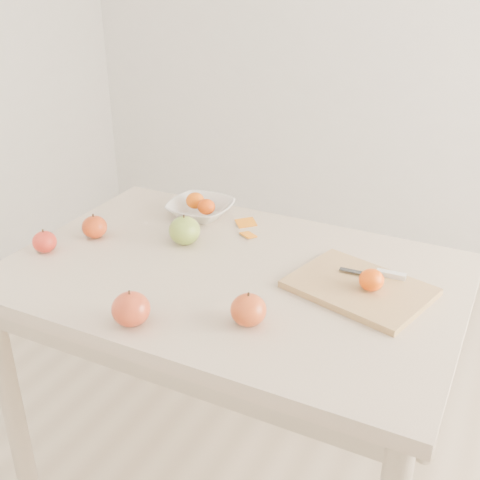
% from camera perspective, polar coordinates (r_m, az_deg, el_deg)
% --- Properties ---
extents(ground, '(3.50, 3.50, 0.00)m').
position_cam_1_polar(ground, '(2.08, -0.66, -21.28)').
color(ground, '#C6B293').
rests_on(ground, ground).
extents(table, '(1.20, 0.80, 0.75)m').
position_cam_1_polar(table, '(1.66, -0.77, -5.92)').
color(table, beige).
rests_on(table, ground).
extents(cutting_board, '(0.38, 0.32, 0.02)m').
position_cam_1_polar(cutting_board, '(1.54, 11.25, -4.48)').
color(cutting_board, tan).
rests_on(cutting_board, table).
extents(board_tangerine, '(0.06, 0.06, 0.05)m').
position_cam_1_polar(board_tangerine, '(1.51, 12.35, -3.72)').
color(board_tangerine, '#D15007').
rests_on(board_tangerine, cutting_board).
extents(fruit_bowl, '(0.20, 0.20, 0.05)m').
position_cam_1_polar(fruit_bowl, '(1.92, -3.76, 2.90)').
color(fruit_bowl, silver).
rests_on(fruit_bowl, table).
extents(bowl_tangerine_near, '(0.06, 0.06, 0.05)m').
position_cam_1_polar(bowl_tangerine_near, '(1.93, -4.27, 3.76)').
color(bowl_tangerine_near, orange).
rests_on(bowl_tangerine_near, fruit_bowl).
extents(bowl_tangerine_far, '(0.06, 0.06, 0.05)m').
position_cam_1_polar(bowl_tangerine_far, '(1.89, -3.21, 3.17)').
color(bowl_tangerine_far, '#E05007').
rests_on(bowl_tangerine_far, fruit_bowl).
extents(orange_peel_a, '(0.07, 0.07, 0.01)m').
position_cam_1_polar(orange_peel_a, '(1.87, 0.57, 1.53)').
color(orange_peel_a, orange).
rests_on(orange_peel_a, table).
extents(orange_peel_b, '(0.06, 0.05, 0.01)m').
position_cam_1_polar(orange_peel_b, '(1.80, 0.79, 0.43)').
color(orange_peel_b, orange).
rests_on(orange_peel_b, table).
extents(paring_knife, '(0.17, 0.05, 0.01)m').
position_cam_1_polar(paring_knife, '(1.59, 13.63, -3.16)').
color(paring_knife, white).
rests_on(paring_knife, cutting_board).
extents(apple_green, '(0.09, 0.09, 0.08)m').
position_cam_1_polar(apple_green, '(1.74, -5.28, 0.91)').
color(apple_green, olive).
rests_on(apple_green, table).
extents(apple_red_c, '(0.09, 0.09, 0.08)m').
position_cam_1_polar(apple_red_c, '(1.40, -10.31, -6.45)').
color(apple_red_c, maroon).
rests_on(apple_red_c, table).
extents(apple_red_d, '(0.07, 0.07, 0.06)m').
position_cam_1_polar(apple_red_d, '(1.78, -18.04, -0.16)').
color(apple_red_d, '#9D020D').
rests_on(apple_red_d, table).
extents(apple_red_b, '(0.07, 0.07, 0.07)m').
position_cam_1_polar(apple_red_b, '(1.83, -13.63, 1.21)').
color(apple_red_b, maroon).
rests_on(apple_red_b, table).
extents(apple_red_e, '(0.08, 0.08, 0.08)m').
position_cam_1_polar(apple_red_e, '(1.38, 0.80, -6.64)').
color(apple_red_e, '#9E1B11').
rests_on(apple_red_e, table).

